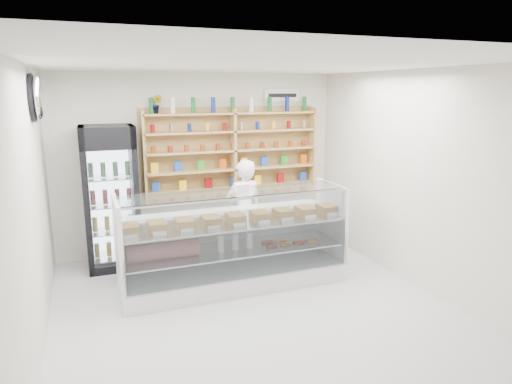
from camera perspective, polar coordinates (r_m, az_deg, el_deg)
name	(u,v)px	position (r m, az deg, el deg)	size (l,w,h in m)	color
room	(256,196)	(5.00, 0.02, -0.50)	(5.00, 5.00, 5.00)	#B1B1B6
display_counter	(234,259)	(6.10, -2.78, -8.37)	(2.94, 0.88, 1.28)	white
shop_worker	(244,212)	(6.73, -1.53, -2.50)	(0.57, 0.37, 1.56)	white
drinks_cooler	(111,197)	(6.86, -17.65, -0.64)	(0.75, 0.73, 2.06)	black
wall_shelving	(233,150)	(7.30, -2.89, 5.21)	(2.84, 0.28, 1.33)	tan
potted_plant	(156,104)	(6.97, -12.37, 10.68)	(0.15, 0.12, 0.28)	#1E6626
security_mirror	(37,98)	(5.76, -25.66, 10.57)	(0.15, 0.50, 0.50)	silver
wall_sign	(282,95)	(7.69, 3.26, 11.97)	(0.62, 0.03, 0.20)	white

